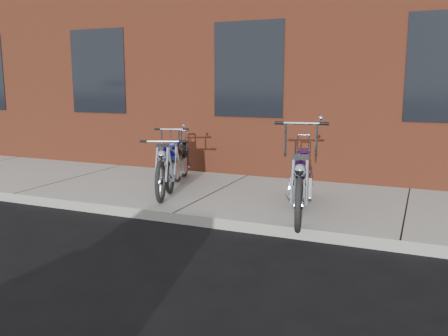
% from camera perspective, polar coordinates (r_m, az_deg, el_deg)
% --- Properties ---
extents(ground, '(120.00, 120.00, 0.00)m').
position_cam_1_polar(ground, '(6.75, -6.13, -6.63)').
color(ground, black).
rests_on(ground, ground).
extents(sidewalk, '(22.00, 3.00, 0.15)m').
position_cam_1_polar(sidewalk, '(8.03, -0.91, -3.31)').
color(sidewalk, '#9E9C96').
rests_on(sidewalk, ground).
extents(building_brick, '(22.00, 10.00, 8.00)m').
position_cam_1_polar(building_brick, '(14.14, 10.41, 18.35)').
color(building_brick, brown).
rests_on(building_brick, ground).
extents(chopper_purple, '(0.73, 2.34, 1.33)m').
position_cam_1_polar(chopper_purple, '(6.66, 9.27, -1.81)').
color(chopper_purple, black).
rests_on(chopper_purple, sidewalk).
extents(chopper_blue, '(0.91, 2.16, 0.98)m').
position_cam_1_polar(chopper_blue, '(8.03, -6.55, 0.15)').
color(chopper_blue, black).
rests_on(chopper_blue, sidewalk).
extents(chopper_third, '(0.81, 2.00, 1.06)m').
position_cam_1_polar(chopper_third, '(8.56, -5.58, 0.58)').
color(chopper_third, black).
rests_on(chopper_third, sidewalk).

